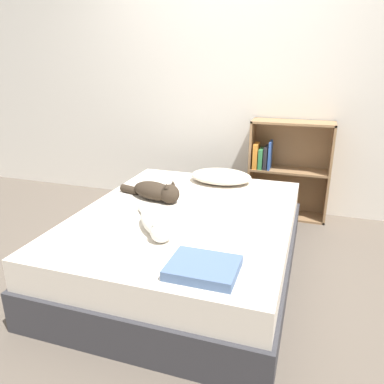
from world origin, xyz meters
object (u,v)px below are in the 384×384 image
at_px(bookshelf, 286,167).
at_px(cat_light, 155,224).
at_px(pillow, 221,176).
at_px(bed, 186,242).
at_px(cat_dark, 156,191).

bearing_deg(bookshelf, cat_light, -111.28).
bearing_deg(bookshelf, pillow, -131.74).
xyz_separation_m(bed, bookshelf, (0.55, 1.26, 0.25)).
distance_m(cat_dark, bookshelf, 1.38).
bearing_deg(bed, pillow, 84.69).
height_order(bed, cat_dark, cat_dark).
xyz_separation_m(cat_light, cat_dark, (-0.21, 0.51, 0.01)).
xyz_separation_m(bed, cat_light, (-0.07, -0.34, 0.28)).
bearing_deg(cat_light, bed, 129.76).
relative_size(bed, pillow, 3.63).
bearing_deg(pillow, bed, -95.31).
bearing_deg(bed, bookshelf, 66.28).
distance_m(pillow, cat_light, 1.07).
height_order(pillow, cat_light, cat_light).
height_order(cat_light, bookshelf, bookshelf).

